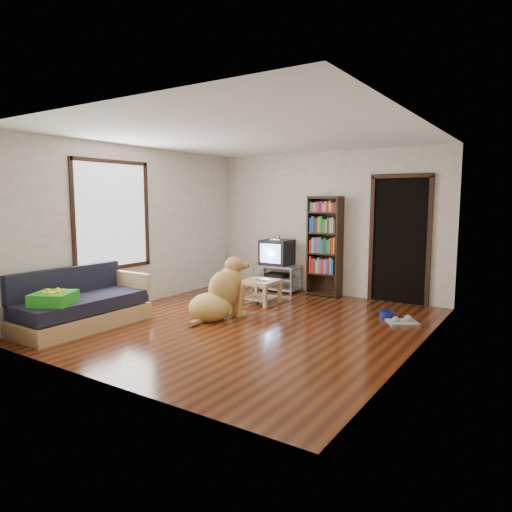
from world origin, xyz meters
The scene contains 18 objects.
ground centered at (0.00, 0.00, 0.00)m, with size 5.00×5.00×0.00m, color #5A270F.
ceiling centered at (0.00, 0.00, 2.60)m, with size 5.00×5.00×0.00m, color white.
wall_back centered at (0.00, 2.50, 1.30)m, with size 4.50×4.50×0.00m, color silver.
wall_front centered at (0.00, -2.50, 1.30)m, with size 4.50×4.50×0.00m, color silver.
wall_left centered at (-2.25, 0.00, 1.30)m, with size 5.00×5.00×0.00m, color silver.
wall_right centered at (2.25, 0.00, 1.30)m, with size 5.00×5.00×0.00m, color silver.
green_cushion centered at (-1.75, -1.87, 0.50)m, with size 0.47×0.47×0.16m, color #1B9623.
laptop centered at (-0.56, 1.11, 0.41)m, with size 0.31×0.20×0.02m, color silver.
dog_bowl centered at (1.50, 1.44, 0.04)m, with size 0.22×0.22×0.08m, color navy.
grey_rag centered at (1.80, 1.19, 0.01)m, with size 0.40×0.32×0.03m, color #9B9B9B.
window centered at (-2.23, -0.50, 1.50)m, with size 0.03×1.46×1.70m.
doorway centered at (1.35, 2.48, 1.12)m, with size 1.03×0.05×2.19m.
tv_stand centered at (-0.90, 2.25, 0.27)m, with size 0.90×0.45×0.50m.
crt_tv centered at (-0.90, 2.27, 0.74)m, with size 0.55×0.52×0.58m.
bookshelf centered at (0.05, 2.34, 1.00)m, with size 0.60×0.30×1.80m.
sofa centered at (-1.87, -1.38, 0.26)m, with size 0.80×1.80×0.80m.
coffee_table centered at (-0.56, 1.14, 0.28)m, with size 0.55×0.55×0.40m.
dog centered at (-0.56, 0.01, 0.34)m, with size 0.79×1.12×0.93m.
Camera 1 is at (3.51, -5.20, 1.75)m, focal length 32.00 mm.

